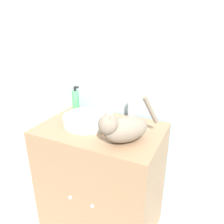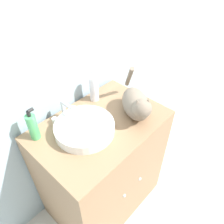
{
  "view_description": "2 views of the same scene",
  "coord_description": "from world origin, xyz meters",
  "views": [
    {
      "loc": [
        0.61,
        -0.84,
        1.48
      ],
      "look_at": [
        0.09,
        0.26,
        0.98
      ],
      "focal_mm": 35.0,
      "sensor_mm": 36.0,
      "label": 1
    },
    {
      "loc": [
        -0.63,
        -0.4,
        1.74
      ],
      "look_at": [
        0.04,
        0.21,
        0.95
      ],
      "focal_mm": 35.0,
      "sensor_mm": 36.0,
      "label": 2
    }
  ],
  "objects": [
    {
      "name": "ground_plane",
      "position": [
        0.0,
        0.0,
        0.0
      ],
      "size": [
        8.0,
        8.0,
        0.0
      ],
      "primitive_type": "plane",
      "color": "beige"
    },
    {
      "name": "wall_back",
      "position": [
        0.0,
        0.58,
        1.25
      ],
      "size": [
        6.0,
        0.05,
        2.5
      ],
      "color": "#9EB7C6",
      "rests_on": "ground_plane"
    },
    {
      "name": "vanity_cabinet",
      "position": [
        0.0,
        0.27,
        0.43
      ],
      "size": [
        0.79,
        0.55,
        0.86
      ],
      "color": "#8C6B4C",
      "rests_on": "ground_plane"
    },
    {
      "name": "sink_basin",
      "position": [
        -0.1,
        0.29,
        0.88
      ],
      "size": [
        0.33,
        0.33,
        0.06
      ],
      "color": "white",
      "rests_on": "vanity_cabinet"
    },
    {
      "name": "faucet",
      "position": [
        -0.1,
        0.46,
        0.91
      ],
      "size": [
        0.17,
        0.11,
        0.13
      ],
      "color": "silver",
      "rests_on": "vanity_cabinet"
    },
    {
      "name": "cat",
      "position": [
        0.2,
        0.16,
        0.94
      ],
      "size": [
        0.29,
        0.36,
        0.25
      ],
      "rotation": [
        0.0,
        0.0,
        -2.21
      ],
      "color": "#7A6B5B",
      "rests_on": "vanity_cabinet"
    },
    {
      "name": "soap_bottle",
      "position": [
        -0.31,
        0.45,
        0.94
      ],
      "size": [
        0.05,
        0.05,
        0.2
      ],
      "color": "#4CB266",
      "rests_on": "vanity_cabinet"
    },
    {
      "name": "spray_bottle",
      "position": [
        0.14,
        0.46,
        0.96
      ],
      "size": [
        0.06,
        0.06,
        0.21
      ],
      "color": "silver",
      "rests_on": "vanity_cabinet"
    }
  ]
}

